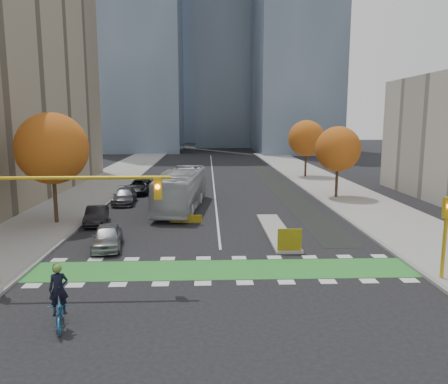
{
  "coord_description": "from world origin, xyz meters",
  "views": [
    {
      "loc": [
        -0.75,
        -20.15,
        7.67
      ],
      "look_at": [
        0.33,
        8.04,
        3.0
      ],
      "focal_mm": 35.0,
      "sensor_mm": 36.0,
      "label": 1
    }
  ],
  "objects": [
    {
      "name": "ground",
      "position": [
        0.0,
        0.0,
        0.0
      ],
      "size": [
        300.0,
        300.0,
        0.0
      ],
      "primitive_type": "plane",
      "color": "black",
      "rests_on": "ground"
    },
    {
      "name": "tower_ne",
      "position": [
        20.0,
        85.0,
        30.0
      ],
      "size": [
        18.0,
        24.0,
        60.0
      ],
      "primitive_type": "cube",
      "color": "#47566B",
      "rests_on": "ground"
    },
    {
      "name": "tower_far",
      "position": [
        -4.0,
        140.0,
        40.0
      ],
      "size": [
        26.0,
        26.0,
        80.0
      ],
      "primitive_type": "cube",
      "color": "#47566B",
      "rests_on": "ground"
    },
    {
      "name": "sidewalk_west",
      "position": [
        -13.5,
        20.0,
        0.07
      ],
      "size": [
        7.0,
        120.0,
        0.15
      ],
      "primitive_type": "cube",
      "color": "gray",
      "rests_on": "ground"
    },
    {
      "name": "tower_nw",
      "position": [
        -18.0,
        90.0,
        35.0
      ],
      "size": [
        22.0,
        22.0,
        70.0
      ],
      "primitive_type": "cube",
      "color": "#47566B",
      "rests_on": "ground"
    },
    {
      "name": "traffic_signal_east",
      "position": [
        10.5,
        -0.51,
        2.73
      ],
      "size": [
        0.35,
        0.43,
        4.1
      ],
      "color": "#BF9914",
      "rests_on": "ground"
    },
    {
      "name": "tree_east_near",
      "position": [
        12.0,
        22.0,
        4.86
      ],
      "size": [
        4.4,
        4.4,
        7.08
      ],
      "color": "#332114",
      "rests_on": "ground"
    },
    {
      "name": "median_island",
      "position": [
        4.0,
        9.0,
        0.08
      ],
      "size": [
        1.6,
        10.0,
        0.16
      ],
      "primitive_type": "cube",
      "color": "gray",
      "rests_on": "ground"
    },
    {
      "name": "curb_west",
      "position": [
        -10.0,
        20.0,
        0.07
      ],
      "size": [
        0.3,
        120.0,
        0.16
      ],
      "primitive_type": "cube",
      "color": "gray",
      "rests_on": "ground"
    },
    {
      "name": "traffic_signal_west",
      "position": [
        -7.93,
        -0.51,
        4.03
      ],
      "size": [
        8.53,
        0.56,
        5.2
      ],
      "color": "#BF9914",
      "rests_on": "ground"
    },
    {
      "name": "bike_crossing",
      "position": [
        0.0,
        1.5,
        0.01
      ],
      "size": [
        20.0,
        3.0,
        0.01
      ],
      "primitive_type": "cube",
      "color": "#2C882F",
      "rests_on": "ground"
    },
    {
      "name": "parked_car_d",
      "position": [
        -7.9,
        25.59,
        0.73
      ],
      "size": [
        2.85,
        5.46,
        1.47
      ],
      "primitive_type": "imported",
      "rotation": [
        0.0,
        0.0,
        -0.08
      ],
      "color": "black",
      "rests_on": "ground"
    },
    {
      "name": "curb_east",
      "position": [
        10.0,
        20.0,
        0.07
      ],
      "size": [
        0.3,
        120.0,
        0.16
      ],
      "primitive_type": "cube",
      "color": "gray",
      "rests_on": "ground"
    },
    {
      "name": "parked_car_b",
      "position": [
        -9.0,
        11.78,
        0.67
      ],
      "size": [
        1.87,
        4.17,
        1.33
      ],
      "primitive_type": "imported",
      "rotation": [
        0.0,
        0.0,
        0.12
      ],
      "color": "black",
      "rests_on": "ground"
    },
    {
      "name": "centre_line",
      "position": [
        0.0,
        40.0,
        0.01
      ],
      "size": [
        0.15,
        70.0,
        0.01
      ],
      "primitive_type": "cube",
      "color": "silver",
      "rests_on": "ground"
    },
    {
      "name": "parked_car_a",
      "position": [
        -6.81,
        5.62,
        0.72
      ],
      "size": [
        2.22,
        4.39,
        1.43
      ],
      "primitive_type": "imported",
      "rotation": [
        0.0,
        0.0,
        0.13
      ],
      "color": "gray",
      "rests_on": "ground"
    },
    {
      "name": "cyclist",
      "position": [
        -6.27,
        -4.65,
        0.82
      ],
      "size": [
        1.31,
        2.26,
        2.46
      ],
      "rotation": [
        0.0,
        0.0,
        0.28
      ],
      "color": "#1D5586",
      "rests_on": "ground"
    },
    {
      "name": "tree_west",
      "position": [
        -12.0,
        12.0,
        5.62
      ],
      "size": [
        5.2,
        5.2,
        8.22
      ],
      "color": "#332114",
      "rests_on": "ground"
    },
    {
      "name": "sidewalk_east",
      "position": [
        13.5,
        20.0,
        0.07
      ],
      "size": [
        7.0,
        120.0,
        0.15
      ],
      "primitive_type": "cube",
      "color": "gray",
      "rests_on": "ground"
    },
    {
      "name": "bus",
      "position": [
        -3.0,
        17.34,
        1.72
      ],
      "size": [
        4.2,
        12.57,
        3.43
      ],
      "primitive_type": "imported",
      "rotation": [
        0.0,
        0.0,
        -0.11
      ],
      "color": "#A8AEB0",
      "rests_on": "ground"
    },
    {
      "name": "bike_lane_paint",
      "position": [
        7.5,
        30.0,
        0.01
      ],
      "size": [
        2.5,
        50.0,
        0.01
      ],
      "primitive_type": "cube",
      "color": "black",
      "rests_on": "ground"
    },
    {
      "name": "hazard_board",
      "position": [
        4.0,
        4.2,
        0.8
      ],
      "size": [
        1.4,
        0.12,
        1.3
      ],
      "primitive_type": "cube",
      "color": "yellow",
      "rests_on": "median_island"
    },
    {
      "name": "parked_car_c",
      "position": [
        -8.42,
        19.88,
        0.7
      ],
      "size": [
        2.23,
        4.93,
        1.4
      ],
      "primitive_type": "imported",
      "rotation": [
        0.0,
        0.0,
        0.06
      ],
      "color": "#4B4B50",
      "rests_on": "ground"
    },
    {
      "name": "tree_east_far",
      "position": [
        12.5,
        38.0,
        5.24
      ],
      "size": [
        4.8,
        4.8,
        7.65
      ],
      "color": "#332114",
      "rests_on": "ground"
    }
  ]
}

